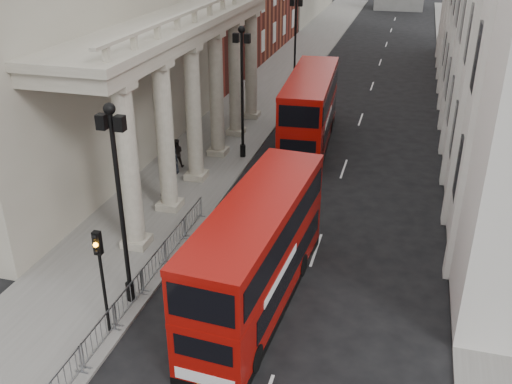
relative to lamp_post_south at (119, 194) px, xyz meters
name	(u,v)px	position (x,y,z in m)	size (l,w,h in m)	color
ground	(95,372)	(0.60, -4.00, -4.91)	(260.00, 260.00, 0.00)	black
sidewalk_west	(250,109)	(-2.40, 26.00, -4.85)	(6.00, 140.00, 0.12)	slate
sidewalk_east	(462,127)	(14.10, 26.00, -4.85)	(3.00, 140.00, 0.12)	slate
kerb	(285,112)	(0.55, 26.00, -4.84)	(0.20, 140.00, 0.14)	slate
portico_building	(80,64)	(-9.90, 14.00, 1.09)	(9.00, 28.00, 12.00)	gray
lamp_post_south	(119,194)	(0.00, 0.00, 0.00)	(1.05, 0.44, 8.32)	black
lamp_post_mid	(242,84)	(0.00, 16.00, 0.00)	(1.05, 0.44, 8.32)	black
lamp_post_north	(295,37)	(0.00, 32.00, 0.00)	(1.05, 0.44, 8.32)	black
traffic_light	(100,264)	(0.10, -2.02, -1.80)	(0.28, 0.33, 4.30)	black
crowd_barriers	(115,316)	(0.25, -1.77, -4.24)	(0.50, 18.75, 1.10)	gray
bus_near	(258,251)	(4.99, 1.37, -2.50)	(3.28, 10.85, 4.62)	#8D0A06
bus_far	(310,109)	(3.68, 19.54, -2.35)	(3.43, 11.48, 4.89)	#970B06
pedestrian_a	(166,194)	(-1.87, 7.91, -3.99)	(0.59, 0.38, 1.61)	black
pedestrian_b	(176,153)	(-3.50, 13.28, -3.88)	(0.89, 0.69, 1.83)	black
pedestrian_c	(173,160)	(-3.26, 12.24, -3.93)	(0.84, 0.55, 1.72)	black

